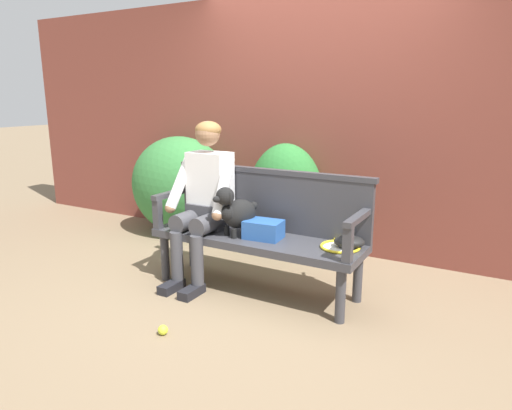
% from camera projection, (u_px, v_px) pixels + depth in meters
% --- Properties ---
extents(ground_plane, '(40.00, 40.00, 0.00)m').
position_uv_depth(ground_plane, '(256.00, 290.00, 3.70)').
color(ground_plane, '#7A664C').
extents(brick_garden_fence, '(8.00, 0.30, 2.48)m').
position_uv_depth(brick_garden_fence, '(324.00, 124.00, 4.56)').
color(brick_garden_fence, brown).
rests_on(brick_garden_fence, ground).
extents(hedge_bush_mid_right, '(1.19, 0.85, 1.09)m').
position_uv_depth(hedge_bush_mid_right, '(180.00, 186.00, 5.09)').
color(hedge_bush_mid_right, '#337538').
rests_on(hedge_bush_mid_right, ground).
extents(hedge_bush_far_left, '(0.76, 0.65, 1.07)m').
position_uv_depth(hedge_bush_far_left, '(285.00, 197.00, 4.57)').
color(hedge_bush_far_left, '#286B2D').
rests_on(hedge_bush_far_left, ground).
extents(garden_bench, '(1.69, 0.50, 0.45)m').
position_uv_depth(garden_bench, '(256.00, 243.00, 3.61)').
color(garden_bench, '#38383D').
rests_on(garden_bench, ground).
extents(bench_backrest, '(1.73, 0.06, 0.50)m').
position_uv_depth(bench_backrest, '(269.00, 199.00, 3.72)').
color(bench_backrest, '#38383D').
rests_on(bench_backrest, garden_bench).
extents(bench_armrest_left_end, '(0.06, 0.50, 0.28)m').
position_uv_depth(bench_armrest_left_end, '(167.00, 202.00, 3.86)').
color(bench_armrest_left_end, '#38383D').
rests_on(bench_armrest_left_end, garden_bench).
extents(bench_armrest_right_end, '(0.06, 0.50, 0.28)m').
position_uv_depth(bench_armrest_right_end, '(354.00, 228.00, 3.09)').
color(bench_armrest_right_end, '#38383D').
rests_on(bench_armrest_right_end, garden_bench).
extents(person_seated, '(0.56, 0.65, 1.32)m').
position_uv_depth(person_seated, '(205.00, 196.00, 3.75)').
color(person_seated, black).
rests_on(person_seated, ground).
extents(dog_on_bench, '(0.29, 0.39, 0.40)m').
position_uv_depth(dog_on_bench, '(236.00, 211.00, 3.57)').
color(dog_on_bench, black).
rests_on(dog_on_bench, garden_bench).
extents(tennis_racket, '(0.42, 0.57, 0.03)m').
position_uv_depth(tennis_racket, '(340.00, 245.00, 3.34)').
color(tennis_racket, yellow).
rests_on(tennis_racket, garden_bench).
extents(baseball_glove, '(0.26, 0.23, 0.09)m').
position_uv_depth(baseball_glove, '(349.00, 242.00, 3.31)').
color(baseball_glove, black).
rests_on(baseball_glove, garden_bench).
extents(sports_bag, '(0.30, 0.22, 0.14)m').
position_uv_depth(sports_bag, '(264.00, 229.00, 3.53)').
color(sports_bag, '#2856A3').
rests_on(sports_bag, garden_bench).
extents(tennis_ball, '(0.07, 0.07, 0.07)m').
position_uv_depth(tennis_ball, '(163.00, 330.00, 2.99)').
color(tennis_ball, '#CCDB33').
rests_on(tennis_ball, ground).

